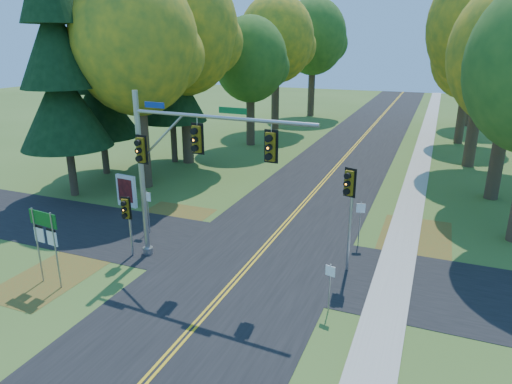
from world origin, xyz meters
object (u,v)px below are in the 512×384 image
at_px(traffic_mast, 178,158).
at_px(info_kiosk, 126,191).
at_px(route_sign_cluster, 45,233).
at_px(east_signal_pole, 350,194).

height_order(traffic_mast, info_kiosk, traffic_mast).
bearing_deg(traffic_mast, route_sign_cluster, -134.37).
distance_m(east_signal_pole, info_kiosk, 14.67).
bearing_deg(east_signal_pole, route_sign_cluster, -133.13).
relative_size(traffic_mast, route_sign_cluster, 2.55).
height_order(traffic_mast, route_sign_cluster, traffic_mast).
bearing_deg(traffic_mast, east_signal_pole, 19.21).
bearing_deg(east_signal_pole, info_kiosk, -173.41).
distance_m(traffic_mast, route_sign_cluster, 6.13).
relative_size(route_sign_cluster, info_kiosk, 1.67).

